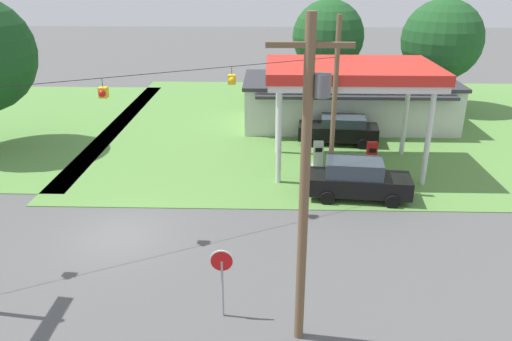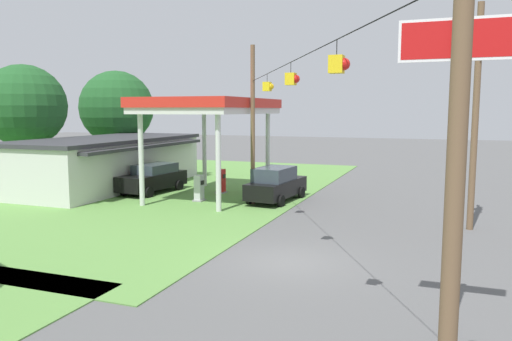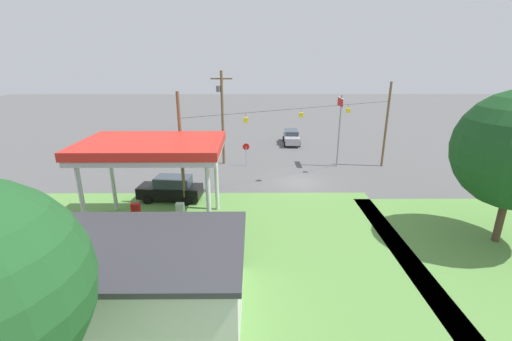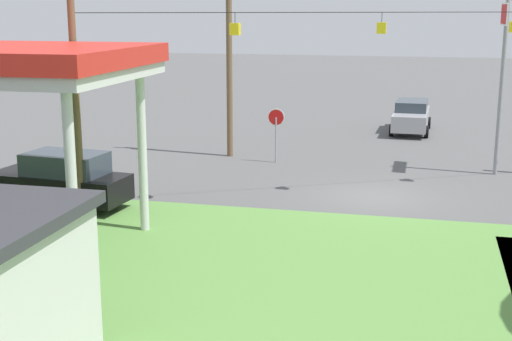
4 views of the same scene
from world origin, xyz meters
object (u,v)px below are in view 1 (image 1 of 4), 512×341
Objects in this scene: utility_pole_main at (306,176)px; tree_behind_station at (328,36)px; gas_station_canopy at (351,74)px; gas_station_store at (348,102)px; car_at_pumps_rear at (339,130)px; fuel_pump_far at (371,156)px; fuel_pump_near at (318,155)px; car_at_pumps_front at (358,179)px; tree_far_back at (442,40)px; stop_sign_roadside at (222,269)px.

utility_pole_main reaches higher than tree_behind_station.
gas_station_canopy is 9.29m from gas_station_store.
car_at_pumps_rear is 11.32m from tree_behind_station.
car_at_pumps_rear is (-1.34, 4.12, 0.23)m from fuel_pump_far.
gas_station_canopy is 5.86× the size of fuel_pump_far.
car_at_pumps_rear is (0.17, 4.12, -4.42)m from gas_station_canopy.
fuel_pump_near is at bearing 82.95° from utility_pole_main.
tree_behind_station reaches higher than car_at_pumps_front.
tree_behind_station is 8.75m from tree_far_back.
fuel_pump_far is at bearing -85.22° from tree_behind_station.
gas_station_store is at bearing 91.60° from fuel_pump_far.
car_at_pumps_rear is at bearing -134.27° from tree_far_back.
car_at_pumps_front reaches higher than car_at_pumps_rear.
tree_far_back is at bearing -128.80° from car_at_pumps_rear.
car_at_pumps_front is 19.90m from tree_far_back.
tree_far_back is (7.43, 13.12, 4.71)m from fuel_pump_far.
stop_sign_roadside reaches higher than car_at_pumps_front.
tree_far_back reaches higher than gas_station_store.
car_at_pumps_rear reaches higher than fuel_pump_far.
gas_station_canopy reaches higher than fuel_pump_far.
gas_station_store is 1.77× the size of tree_behind_station.
gas_station_canopy reaches higher than fuel_pump_near.
stop_sign_roadside is at bearing -107.94° from gas_station_store.
fuel_pump_near is 4.46m from car_at_pumps_rear.
gas_station_canopy is at bearing -124.29° from tree_far_back.
car_at_pumps_rear is at bearing 108.02° from fuel_pump_far.
stop_sign_roadside is (-7.28, -13.33, 1.08)m from fuel_pump_far.
gas_station_store reaches higher than stop_sign_roadside.
tree_behind_station reaches higher than fuel_pump_near.
fuel_pump_far is 15.23m from stop_sign_roadside.
car_at_pumps_front is 19.13m from tree_behind_station.
stop_sign_roadside is at bearing 76.67° from car_at_pumps_rear.
stop_sign_roadside is 30.48m from tree_far_back.
gas_station_canopy is 14.96m from stop_sign_roadside.
utility_pole_main is 28.95m from tree_behind_station.
tree_behind_station is (3.58, 28.73, 0.08)m from utility_pole_main.
car_at_pumps_front reaches higher than fuel_pump_near.
gas_station_store is at bearing 78.64° from utility_pole_main.
fuel_pump_far is (1.52, -0.00, -4.65)m from gas_station_canopy.
fuel_pump_far is at bearing 113.48° from car_at_pumps_rear.
gas_station_store is 9.63× the size of fuel_pump_far.
gas_station_store is 8.93m from fuel_pump_near.
utility_pole_main is (2.49, -0.92, 3.63)m from stop_sign_roadside.
tree_far_back is (8.95, 13.12, 0.06)m from gas_station_canopy.
tree_far_back reaches higher than fuel_pump_near.
tree_behind_station is (-1.21, 14.48, 4.79)m from fuel_pump_far.
utility_pole_main reaches higher than fuel_pump_near.
car_at_pumps_front is (-1.23, -12.55, -0.68)m from gas_station_store.
fuel_pump_near is 4.42m from car_at_pumps_front.
stop_sign_roadside is at bearing -116.79° from car_at_pumps_front.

